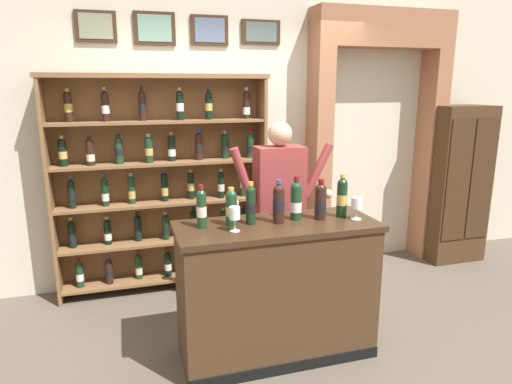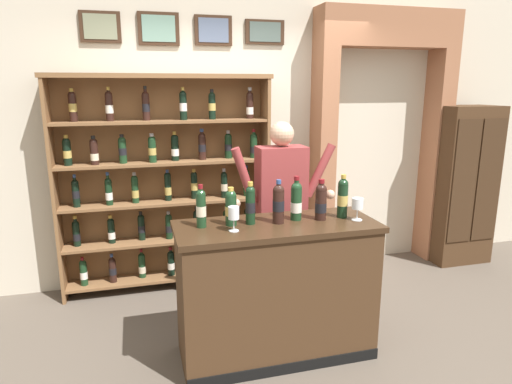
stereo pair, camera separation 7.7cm
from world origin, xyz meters
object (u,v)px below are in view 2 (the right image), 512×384
(tasting_bottle_vin_santo, at_px, (250,204))
(tasting_bottle_grappa, at_px, (278,203))
(wine_shelf, at_px, (166,179))
(tasting_bottle_super_tuscan, at_px, (321,201))
(tasting_bottle_rosso, at_px, (231,207))
(wine_glass_center, at_px, (358,204))
(tasting_counter, at_px, (276,290))
(wine_glass_spare, at_px, (234,214))
(shopkeeper, at_px, (281,199))
(tasting_bottle_chianti, at_px, (201,207))
(tasting_bottle_bianco, at_px, (343,197))
(tasting_bottle_brunello, at_px, (296,200))
(side_cabinet, at_px, (461,185))

(tasting_bottle_vin_santo, bearing_deg, tasting_bottle_grappa, -9.34)
(wine_shelf, distance_m, tasting_bottle_super_tuscan, 1.68)
(tasting_bottle_rosso, relative_size, wine_glass_center, 1.65)
(tasting_counter, xyz_separation_m, tasting_bottle_super_tuscan, (0.33, 0.02, 0.63))
(tasting_bottle_vin_santo, bearing_deg, wine_shelf, 109.62)
(wine_glass_spare, bearing_deg, wine_glass_center, 0.74)
(tasting_counter, xyz_separation_m, wine_glass_spare, (-0.32, -0.08, 0.61))
(tasting_bottle_vin_santo, bearing_deg, tasting_bottle_rosso, 178.03)
(tasting_bottle_super_tuscan, bearing_deg, shopkeeper, 100.97)
(shopkeeper, xyz_separation_m, tasting_bottle_super_tuscan, (0.11, -0.56, 0.11))
(tasting_bottle_chianti, xyz_separation_m, tasting_bottle_rosso, (0.20, -0.01, -0.01))
(tasting_bottle_bianco, bearing_deg, wine_shelf, 130.39)
(tasting_bottle_chianti, height_order, tasting_bottle_bianco, tasting_bottle_bianco)
(tasting_counter, bearing_deg, shopkeeper, 68.94)
(tasting_counter, xyz_separation_m, tasting_bottle_rosso, (-0.31, 0.05, 0.62))
(tasting_bottle_super_tuscan, bearing_deg, tasting_bottle_bianco, 3.17)
(tasting_bottle_brunello, relative_size, wine_glass_center, 1.97)
(tasting_counter, xyz_separation_m, tasting_bottle_bianco, (0.50, 0.03, 0.65))
(tasting_bottle_brunello, height_order, wine_glass_spare, tasting_bottle_brunello)
(shopkeeper, relative_size, tasting_bottle_chianti, 5.62)
(wine_glass_spare, bearing_deg, tasting_counter, 13.54)
(side_cabinet, xyz_separation_m, tasting_bottle_grappa, (-2.50, -1.20, 0.28))
(tasting_bottle_super_tuscan, height_order, wine_glass_center, tasting_bottle_super_tuscan)
(tasting_bottle_brunello, relative_size, tasting_bottle_bianco, 1.00)
(tasting_counter, height_order, shopkeeper, shopkeeper)
(side_cabinet, xyz_separation_m, tasting_bottle_vin_santo, (-2.69, -1.17, 0.27))
(tasting_bottle_grappa, relative_size, wine_glass_center, 1.91)
(tasting_bottle_bianco, bearing_deg, tasting_bottle_super_tuscan, -176.83)
(shopkeeper, height_order, tasting_bottle_grappa, shopkeeper)
(tasting_bottle_rosso, distance_m, wine_glass_spare, 0.13)
(tasting_counter, height_order, tasting_bottle_grappa, tasting_bottle_grappa)
(tasting_bottle_super_tuscan, bearing_deg, wine_glass_center, -18.79)
(tasting_bottle_vin_santo, height_order, wine_glass_center, tasting_bottle_vin_santo)
(tasting_bottle_super_tuscan, relative_size, wine_glass_spare, 1.76)
(wine_glass_spare, bearing_deg, tasting_bottle_chianti, 143.42)
(wine_shelf, distance_m, wine_glass_spare, 1.49)
(wine_glass_spare, bearing_deg, shopkeeper, 50.26)
(wine_shelf, height_order, tasting_bottle_super_tuscan, wine_shelf)
(tasting_bottle_bianco, bearing_deg, wine_glass_center, -52.19)
(tasting_bottle_grappa, height_order, tasting_bottle_bianco, tasting_bottle_bianco)
(tasting_bottle_super_tuscan, height_order, wine_glass_spare, tasting_bottle_super_tuscan)
(side_cabinet, height_order, tasting_bottle_rosso, side_cabinet)
(tasting_counter, height_order, tasting_bottle_brunello, tasting_bottle_brunello)
(tasting_counter, xyz_separation_m, tasting_bottle_grappa, (0.02, 0.02, 0.64))
(tasting_bottle_rosso, distance_m, tasting_bottle_super_tuscan, 0.64)
(wine_glass_spare, bearing_deg, tasting_bottle_rosso, 85.56)
(tasting_bottle_rosso, height_order, tasting_bottle_vin_santo, tasting_bottle_vin_santo)
(tasting_bottle_chianti, distance_m, tasting_bottle_bianco, 1.01)
(side_cabinet, xyz_separation_m, wine_glass_center, (-1.94, -1.28, 0.25))
(wine_shelf, relative_size, tasting_bottle_grappa, 6.62)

